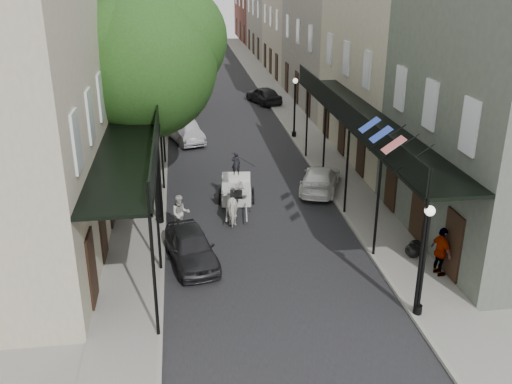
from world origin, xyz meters
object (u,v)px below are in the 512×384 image
object	(u,v)px
pedestrian_sidewalk_left	(155,109)
car_right_far	(264,95)
tree_near	(151,56)
car_left_mid	(185,131)
pedestrian_walking	(180,214)
car_left_far	(172,89)
horse	(236,204)
car_left_near	(191,247)
car_right_near	(320,179)
tree_far	(159,35)
carriage	(236,179)
lamppost_right_far	(295,107)
lamppost_left	(158,180)
pedestrian_sidewalk_right	(441,252)
lamppost_right_near	(424,260)

from	to	relation	value
pedestrian_sidewalk_left	car_right_far	size ratio (longest dim) A/B	0.49
tree_near	car_left_mid	size ratio (longest dim) A/B	2.34
pedestrian_walking	car_left_far	distance (m)	25.66
horse	car_left_near	world-z (taller)	horse
car_left_far	car_right_near	size ratio (longest dim) A/B	1.29
tree_far	carriage	size ratio (longest dim) A/B	3.26
lamppost_right_far	pedestrian_sidewalk_left	bearing A→B (deg)	152.63
carriage	pedestrian_walking	distance (m)	4.17
tree_far	tree_near	bearing A→B (deg)	-89.81
car_right_near	lamppost_left	bearing A→B (deg)	41.73
pedestrian_sidewalk_right	lamppost_right_far	bearing A→B (deg)	-4.88
tree_far	car_left_near	world-z (taller)	tree_far
lamppost_right_far	car_left_near	bearing A→B (deg)	-114.20
tree_near	car_left_far	bearing A→B (deg)	88.35
carriage	car_right_near	size ratio (longest dim) A/B	0.65
car_right_far	car_right_near	bearing A→B (deg)	71.10
lamppost_left	lamppost_right_far	bearing A→B (deg)	55.65
car_left_near	lamppost_right_far	bearing A→B (deg)	54.81
car_left_mid	car_right_near	size ratio (longest dim) A/B	1.01
tree_near	horse	xyz separation A→B (m)	(3.37, -4.18, -5.70)
lamppost_right_far	car_right_far	bearing A→B (deg)	92.90
car_left_mid	carriage	bearing A→B (deg)	-94.31
tree_near	lamppost_left	bearing A→B (deg)	-88.66
tree_far	pedestrian_walking	size ratio (longest dim) A/B	5.34
tree_far	lamppost_left	size ratio (longest dim) A/B	2.32
car_left_mid	lamppost_right_far	bearing A→B (deg)	-18.36
horse	car_left_near	bearing A→B (deg)	65.46
tree_near	horse	world-z (taller)	tree_near
pedestrian_sidewalk_left	pedestrian_sidewalk_right	distance (m)	24.72
lamppost_right_far	car_left_near	xyz separation A→B (m)	(-6.97, -15.51, -1.40)
tree_near	lamppost_right_near	bearing A→B (deg)	-55.73
tree_near	car_left_near	size ratio (longest dim) A/B	2.51
tree_far	lamppost_right_far	distance (m)	11.05
horse	car_left_far	bearing A→B (deg)	-77.95
car_right_near	lamppost_right_near	bearing A→B (deg)	113.05
lamppost_right_far	pedestrian_walking	xyz separation A→B (m)	(-7.33, -12.77, -1.24)
carriage	pedestrian_sidewalk_left	distance (m)	14.73
lamppost_right_far	car_left_mid	size ratio (longest dim) A/B	0.90
tree_far	car_left_mid	world-z (taller)	tree_far
lamppost_right_near	pedestrian_walking	bearing A→B (deg)	135.40
car_left_near	car_left_far	distance (m)	28.40
tree_far	lamppost_right_near	size ratio (longest dim) A/B	2.32
car_left_near	tree_far	bearing A→B (deg)	82.63
lamppost_right_near	horse	xyz separation A→B (m)	(-4.93, 8.00, -1.26)
lamppost_left	pedestrian_walking	distance (m)	1.70
lamppost_left	carriage	distance (m)	4.41
car_right_near	horse	bearing A→B (deg)	54.57
car_left_far	pedestrian_walking	bearing A→B (deg)	-99.34
tree_near	pedestrian_walking	xyz separation A→B (m)	(0.97, -4.95, -5.68)
lamppost_right_near	pedestrian_sidewalk_right	world-z (taller)	lamppost_right_near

